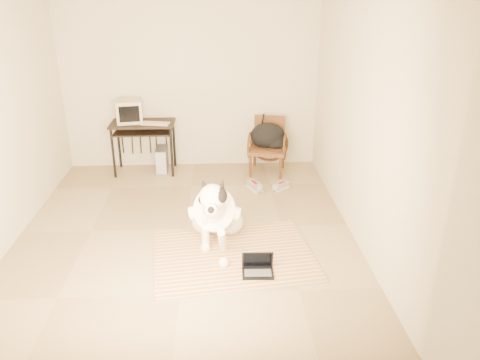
{
  "coord_description": "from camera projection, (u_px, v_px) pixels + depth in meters",
  "views": [
    {
      "loc": [
        0.39,
        -5.1,
        2.79
      ],
      "look_at": [
        0.63,
        -0.44,
        0.82
      ],
      "focal_mm": 35.0,
      "sensor_mm": 36.0,
      "label": 1
    }
  ],
  "objects": [
    {
      "name": "laptop",
      "position": [
        258.0,
        267.0,
        4.84
      ],
      "size": [
        0.33,
        0.24,
        0.23
      ],
      "color": "black",
      "rests_on": "rug"
    },
    {
      "name": "sneaker_right",
      "position": [
        281.0,
        186.0,
        6.87
      ],
      "size": [
        0.27,
        0.26,
        0.09
      ],
      "color": "white",
      "rests_on": "floor"
    },
    {
      "name": "pc_tower",
      "position": [
        162.0,
        159.0,
        7.49
      ],
      "size": [
        0.18,
        0.41,
        0.38
      ],
      "color": "#4E4E50",
      "rests_on": "floor"
    },
    {
      "name": "desk_keyboard",
      "position": [
        155.0,
        123.0,
        7.1
      ],
      "size": [
        0.44,
        0.23,
        0.03
      ],
      "primitive_type": "cube",
      "rotation": [
        0.0,
        0.0,
        -0.2
      ],
      "color": "#C3B299",
      "rests_on": "computer_desk"
    },
    {
      "name": "rug",
      "position": [
        234.0,
        255.0,
        5.18
      ],
      "size": [
        1.88,
        1.53,
        0.02
      ],
      "color": "orange",
      "rests_on": "floor"
    },
    {
      "name": "sneaker_left",
      "position": [
        255.0,
        186.0,
        6.85
      ],
      "size": [
        0.23,
        0.33,
        0.11
      ],
      "color": "white",
      "rests_on": "floor"
    },
    {
      "name": "wall_right",
      "position": [
        357.0,
        120.0,
        5.33
      ],
      "size": [
        0.0,
        4.5,
        4.5
      ],
      "primitive_type": "plane",
      "rotation": [
        1.57,
        0.0,
        -1.57
      ],
      "color": "beige",
      "rests_on": "floor"
    },
    {
      "name": "wall_front",
      "position": [
        161.0,
        214.0,
        3.17
      ],
      "size": [
        4.5,
        0.0,
        4.5
      ],
      "primitive_type": "plane",
      "rotation": [
        -1.57,
        0.0,
        0.0
      ],
      "color": "beige",
      "rests_on": "floor"
    },
    {
      "name": "dog",
      "position": [
        216.0,
        213.0,
        5.35
      ],
      "size": [
        0.61,
        1.29,
        0.92
      ],
      "color": "white",
      "rests_on": "rug"
    },
    {
      "name": "computer_desk",
      "position": [
        143.0,
        130.0,
        7.24
      ],
      "size": [
        0.98,
        0.55,
        0.81
      ],
      "color": "black",
      "rests_on": "floor"
    },
    {
      "name": "backpack",
      "position": [
        269.0,
        137.0,
        7.3
      ],
      "size": [
        0.55,
        0.45,
        0.4
      ],
      "color": "black",
      "rests_on": "rattan_chair"
    },
    {
      "name": "rattan_chair",
      "position": [
        268.0,
        146.0,
        7.37
      ],
      "size": [
        0.67,
        0.66,
        0.86
      ],
      "color": "brown",
      "rests_on": "floor"
    },
    {
      "name": "crt_monitor",
      "position": [
        129.0,
        111.0,
        7.16
      ],
      "size": [
        0.43,
        0.42,
        0.34
      ],
      "color": "#C3B299",
      "rests_on": "computer_desk"
    },
    {
      "name": "wall_back",
      "position": [
        191.0,
        83.0,
        7.31
      ],
      "size": [
        4.5,
        0.0,
        4.5
      ],
      "primitive_type": "plane",
      "rotation": [
        1.57,
        0.0,
        0.0
      ],
      "color": "beige",
      "rests_on": "floor"
    },
    {
      "name": "floor",
      "position": [
        187.0,
        229.0,
        5.76
      ],
      "size": [
        4.5,
        4.5,
        0.0
      ],
      "primitive_type": "plane",
      "color": "#9B845F",
      "rests_on": "ground"
    }
  ]
}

